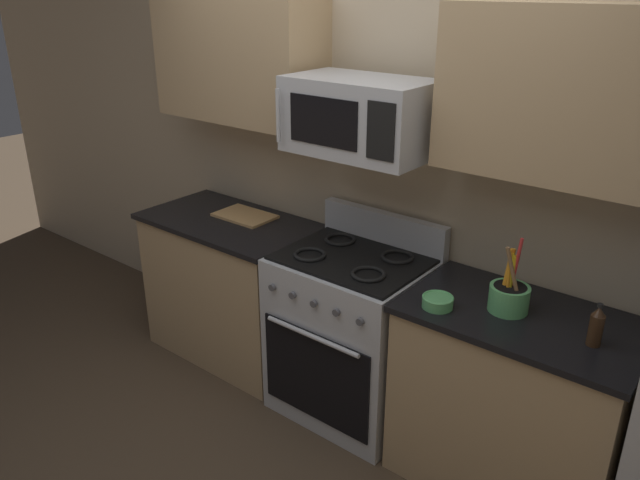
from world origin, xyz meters
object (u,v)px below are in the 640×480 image
at_px(bottle_soy, 596,326).
at_px(utensil_crock, 509,296).
at_px(microwave, 360,116).
at_px(cutting_board, 245,216).
at_px(range_oven, 352,333).
at_px(prep_bowl, 438,301).

bearing_deg(bottle_soy, utensil_crock, 172.24).
height_order(microwave, cutting_board, microwave).
xyz_separation_m(utensil_crock, cutting_board, (-1.71, 0.10, -0.06)).
height_order(range_oven, bottle_soy, bottle_soy).
bearing_deg(cutting_board, range_oven, -6.03).
height_order(microwave, utensil_crock, microwave).
relative_size(range_oven, bottle_soy, 5.98).
bearing_deg(utensil_crock, prep_bowl, -146.70).
height_order(utensil_crock, cutting_board, utensil_crock).
distance_m(microwave, prep_bowl, 0.93).
bearing_deg(prep_bowl, bottle_soy, 10.31).
relative_size(microwave, bottle_soy, 3.82).
height_order(utensil_crock, prep_bowl, utensil_crock).
bearing_deg(utensil_crock, microwave, 177.74).
xyz_separation_m(utensil_crock, bottle_soy, (0.38, -0.05, 0.01)).
bearing_deg(cutting_board, utensil_crock, -3.31).
height_order(range_oven, microwave, microwave).
relative_size(range_oven, cutting_board, 3.07).
bearing_deg(bottle_soy, range_oven, 177.28).
xyz_separation_m(bottle_soy, prep_bowl, (-0.63, -0.11, -0.05)).
xyz_separation_m(cutting_board, bottle_soy, (2.08, -0.15, 0.07)).
bearing_deg(cutting_board, bottle_soy, -4.12).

